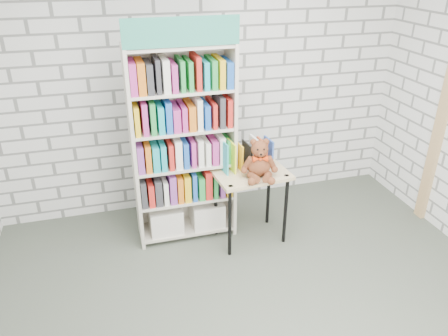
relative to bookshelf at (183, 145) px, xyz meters
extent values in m
plane|color=#484F43|center=(0.35, -1.36, -1.00)|extent=(4.50, 4.50, 0.00)
cube|color=silver|center=(0.35, 0.64, 0.40)|extent=(4.50, 0.02, 2.80)
cube|color=beige|center=(-0.47, -0.01, -0.02)|extent=(0.03, 0.38, 1.96)
cube|color=beige|center=(0.47, -0.01, -0.02)|extent=(0.03, 0.38, 1.96)
cube|color=beige|center=(0.00, 0.17, -0.02)|extent=(0.98, 0.02, 1.96)
cube|color=teal|center=(0.00, -0.19, 1.08)|extent=(0.98, 0.02, 0.24)
cube|color=beige|center=(0.00, -0.01, -0.94)|extent=(0.91, 0.36, 0.03)
cube|color=beige|center=(0.00, -0.01, -0.57)|extent=(0.91, 0.36, 0.03)
cube|color=beige|center=(0.00, -0.01, -0.20)|extent=(0.91, 0.36, 0.03)
cube|color=beige|center=(0.00, -0.01, 0.17)|extent=(0.91, 0.36, 0.03)
cube|color=beige|center=(0.00, -0.01, 0.54)|extent=(0.91, 0.36, 0.03)
cube|color=beige|center=(0.00, -0.01, 0.94)|extent=(0.91, 0.36, 0.03)
cube|color=silver|center=(-0.22, -0.01, -0.79)|extent=(0.33, 0.32, 0.26)
cube|color=silver|center=(0.22, -0.01, -0.79)|extent=(0.33, 0.32, 0.26)
cube|color=blue|center=(0.00, -0.02, -0.42)|extent=(0.91, 0.32, 0.26)
cube|color=green|center=(0.00, -0.02, -0.05)|extent=(0.91, 0.32, 0.26)
cube|color=orange|center=(0.00, -0.02, 0.32)|extent=(0.91, 0.32, 0.26)
cube|color=#BF338C|center=(0.00, -0.02, 0.69)|extent=(0.91, 0.32, 0.26)
cube|color=tan|center=(0.60, -0.28, -0.26)|extent=(0.75, 0.55, 0.03)
cylinder|color=black|center=(0.33, -0.50, -0.64)|extent=(0.03, 0.03, 0.72)
cylinder|color=black|center=(0.29, -0.12, -0.64)|extent=(0.03, 0.03, 0.72)
cylinder|color=black|center=(0.92, -0.44, -0.64)|extent=(0.03, 0.03, 0.72)
cylinder|color=black|center=(0.88, -0.06, -0.64)|extent=(0.03, 0.03, 0.72)
cylinder|color=black|center=(0.34, -0.49, -0.25)|extent=(0.05, 0.05, 0.01)
cylinder|color=black|center=(0.91, -0.43, -0.25)|extent=(0.05, 0.05, 0.01)
cube|color=teal|center=(0.36, -0.19, -0.10)|extent=(0.04, 0.22, 0.29)
cube|color=#F9FF28|center=(0.43, -0.18, -0.10)|extent=(0.04, 0.22, 0.29)
cube|color=yellow|center=(0.51, -0.17, -0.10)|extent=(0.04, 0.22, 0.29)
cube|color=black|center=(0.59, -0.17, -0.10)|extent=(0.04, 0.22, 0.29)
cube|color=white|center=(0.67, -0.16, -0.10)|extent=(0.04, 0.22, 0.29)
cube|color=#C54822|center=(0.75, -0.15, -0.10)|extent=(0.04, 0.22, 0.29)
cube|color=#2D50A9|center=(0.83, -0.14, -0.10)|extent=(0.04, 0.22, 0.29)
ellipsoid|color=maroon|center=(0.65, -0.36, -0.13)|extent=(0.22, 0.19, 0.22)
sphere|color=maroon|center=(0.65, -0.37, 0.04)|extent=(0.16, 0.16, 0.16)
sphere|color=maroon|center=(0.59, -0.34, 0.10)|extent=(0.06, 0.06, 0.06)
sphere|color=maroon|center=(0.71, -0.36, 0.10)|extent=(0.06, 0.06, 0.06)
sphere|color=maroon|center=(0.63, -0.43, 0.01)|extent=(0.06, 0.06, 0.06)
sphere|color=black|center=(0.61, -0.43, 0.06)|extent=(0.02, 0.02, 0.02)
sphere|color=black|center=(0.66, -0.44, 0.06)|extent=(0.02, 0.02, 0.02)
sphere|color=black|center=(0.63, -0.46, 0.02)|extent=(0.02, 0.02, 0.02)
cylinder|color=maroon|center=(0.54, -0.36, -0.10)|extent=(0.11, 0.11, 0.16)
cylinder|color=maroon|center=(0.75, -0.41, -0.10)|extent=(0.12, 0.09, 0.16)
sphere|color=maroon|center=(0.50, -0.37, -0.17)|extent=(0.06, 0.06, 0.06)
sphere|color=maroon|center=(0.78, -0.43, -0.17)|extent=(0.06, 0.06, 0.06)
cylinder|color=maroon|center=(0.56, -0.46, -0.20)|extent=(0.08, 0.17, 0.09)
cylinder|color=maroon|center=(0.69, -0.48, -0.20)|extent=(0.14, 0.18, 0.09)
sphere|color=maroon|center=(0.52, -0.52, -0.21)|extent=(0.08, 0.08, 0.08)
sphere|color=maroon|center=(0.70, -0.56, -0.21)|extent=(0.08, 0.08, 0.08)
cone|color=red|center=(0.60, -0.42, -0.04)|extent=(0.07, 0.07, 0.06)
cone|color=red|center=(0.67, -0.43, -0.04)|extent=(0.07, 0.07, 0.06)
sphere|color=red|center=(0.63, -0.43, -0.04)|extent=(0.03, 0.03, 0.03)
cube|color=tan|center=(2.58, -0.41, 0.05)|extent=(0.05, 0.12, 2.10)
camera|label=1|loc=(-0.67, -3.81, 1.66)|focal=35.00mm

